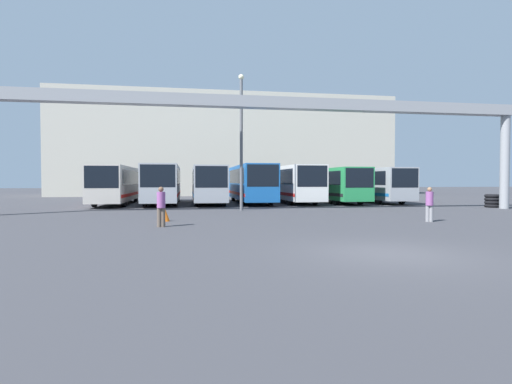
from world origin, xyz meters
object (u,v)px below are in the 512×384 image
bus_slot_2 (208,183)px  pedestrian_far_center (161,206)px  bus_slot_0 (117,183)px  bus_slot_5 (336,183)px  bus_slot_1 (163,182)px  bus_slot_3 (250,182)px  tire_stack (492,201)px  traffic_cone (165,215)px  lamp_post (241,137)px  bus_slot_6 (374,183)px  bus_slot_4 (291,182)px  pedestrian_mid_right (429,203)px

bus_slot_2 → pedestrian_far_center: bearing=-99.7°
bus_slot_0 → bus_slot_5: bus_slot_0 is taller
bus_slot_1 → bus_slot_3: 7.43m
pedestrian_far_center → tire_stack: size_ratio=1.63×
bus_slot_2 → bus_slot_3: (3.71, 1.03, 0.08)m
traffic_cone → lamp_post: size_ratio=0.07×
bus_slot_5 → bus_slot_6: 3.72m
bus_slot_3 → bus_slot_4: size_ratio=0.99×
bus_slot_5 → tire_stack: bus_slot_5 is taller
pedestrian_mid_right → tire_stack: bearing=-112.1°
traffic_cone → bus_slot_0: bearing=107.6°
pedestrian_mid_right → tire_stack: 13.56m
bus_slot_4 → tire_stack: bus_slot_4 is taller
bus_slot_3 → bus_slot_6: 11.18m
bus_slot_6 → pedestrian_far_center: bearing=-137.2°
bus_slot_5 → traffic_cone: 19.62m
bus_slot_4 → pedestrian_far_center: size_ratio=7.26×
bus_slot_2 → tire_stack: bus_slot_2 is taller
bus_slot_5 → pedestrian_mid_right: size_ratio=6.10×
bus_slot_0 → pedestrian_mid_right: bus_slot_0 is taller
bus_slot_5 → bus_slot_6: (3.71, 0.16, 0.00)m
bus_slot_3 → pedestrian_mid_right: bus_slot_3 is taller
pedestrian_far_center → traffic_cone: pedestrian_far_center is taller
bus_slot_3 → pedestrian_far_center: bus_slot_3 is taller
bus_slot_0 → pedestrian_far_center: 17.78m
bus_slot_4 → bus_slot_1: bearing=-178.8°
bus_slot_4 → bus_slot_6: 7.50m
bus_slot_0 → bus_slot_4: (14.86, 0.18, 0.07)m
bus_slot_3 → lamp_post: size_ratio=1.37×
bus_slot_2 → tire_stack: 21.67m
bus_slot_1 → tire_stack: 25.45m
bus_slot_0 → pedestrian_mid_right: 24.20m
bus_slot_4 → bus_slot_3: bearing=-178.9°
bus_slot_4 → pedestrian_far_center: (-10.19, -17.32, -0.93)m
bus_slot_1 → traffic_cone: bus_slot_1 is taller
pedestrian_far_center → lamp_post: lamp_post is taller
bus_slot_3 → tire_stack: size_ratio=11.71×
bus_slot_6 → traffic_cone: bus_slot_6 is taller
bus_slot_0 → lamp_post: lamp_post is taller
tire_stack → bus_slot_0: bearing=162.7°
pedestrian_mid_right → bus_slot_5: bearing=-66.2°
bus_slot_2 → bus_slot_4: bearing=8.5°
bus_slot_3 → traffic_cone: bus_slot_3 is taller
bus_slot_6 → pedestrian_mid_right: size_ratio=6.29×
traffic_cone → bus_slot_5: bearing=44.8°
pedestrian_far_center → traffic_cone: size_ratio=2.62×
bus_slot_1 → bus_slot_4: size_ratio=0.96×
bus_slot_2 → bus_slot_1: bearing=166.9°
bus_slot_3 → lamp_post: lamp_post is taller
bus_slot_5 → tire_stack: (9.06, -7.67, -1.25)m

